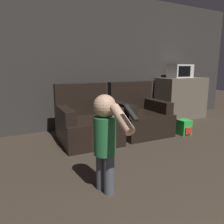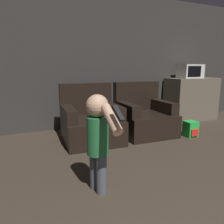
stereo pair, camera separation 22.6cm
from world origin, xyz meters
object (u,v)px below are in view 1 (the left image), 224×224
(armchair_left, at_px, (87,123))
(microwave, at_px, (180,71))
(person_toddler, at_px, (105,136))
(toy_backpack, at_px, (184,127))
(armchair_right, at_px, (138,116))

(armchair_left, relative_size, microwave, 1.84)
(person_toddler, distance_m, microwave, 3.54)
(person_toddler, relative_size, toy_backpack, 3.52)
(armchair_right, xyz_separation_m, toy_backpack, (0.65, -0.49, -0.17))
(person_toddler, bearing_deg, microwave, -69.23)
(microwave, bearing_deg, person_toddler, -145.42)
(toy_backpack, distance_m, microwave, 1.63)
(armchair_right, bearing_deg, armchair_left, -177.69)
(toy_backpack, relative_size, microwave, 0.52)
(armchair_left, xyz_separation_m, person_toddler, (-0.40, -1.46, 0.25))
(toy_backpack, height_order, microwave, microwave)
(armchair_left, height_order, person_toddler, person_toddler)
(armchair_right, relative_size, toy_backpack, 3.46)
(armchair_left, relative_size, toy_backpack, 3.50)
(armchair_left, distance_m, armchair_right, 0.99)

